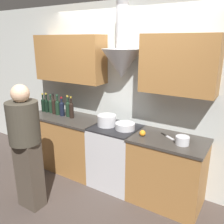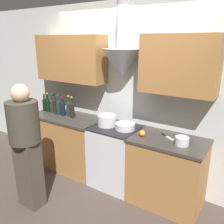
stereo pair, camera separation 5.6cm
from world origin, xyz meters
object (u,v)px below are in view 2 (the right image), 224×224
object	(u,v)px
wine_bottle_1	(48,105)
wine_bottle_6	(69,108)
saucepan	(182,141)
orange_fruit	(142,133)
wine_bottle_2	(52,105)
stock_pot	(107,120)
stove_range	(116,156)
mixing_bowl	(125,126)
wine_bottle_7	(72,109)
wine_bottle_3	(55,105)
wine_bottle_5	(63,108)
wine_bottle_0	(45,104)
wine_bottle_4	(59,106)
person_foreground_left	(26,143)

from	to	relation	value
wine_bottle_1	wine_bottle_6	size ratio (longest dim) A/B	0.96
saucepan	orange_fruit	bearing A→B (deg)	-177.72
wine_bottle_2	stock_pot	xyz separation A→B (m)	(1.13, -0.02, -0.05)
wine_bottle_1	saucepan	world-z (taller)	wine_bottle_1
stove_range	mixing_bowl	world-z (taller)	mixing_bowl
wine_bottle_2	wine_bottle_6	world-z (taller)	wine_bottle_6
saucepan	wine_bottle_7	bearing A→B (deg)	178.08
wine_bottle_3	wine_bottle_5	xyz separation A→B (m)	(0.18, -0.00, -0.01)
wine_bottle_7	wine_bottle_0	bearing A→B (deg)	178.18
stove_range	wine_bottle_7	distance (m)	1.00
wine_bottle_0	wine_bottle_5	size ratio (longest dim) A/B	1.01
wine_bottle_3	orange_fruit	bearing A→B (deg)	-2.90
wine_bottle_3	stock_pot	xyz separation A→B (m)	(1.04, -0.00, -0.06)
stock_pot	mixing_bowl	world-z (taller)	stock_pot
wine_bottle_4	wine_bottle_7	size ratio (longest dim) A/B	0.98
saucepan	wine_bottle_4	bearing A→B (deg)	178.21
wine_bottle_3	stock_pot	distance (m)	1.04
stove_range	wine_bottle_5	bearing A→B (deg)	-179.26
wine_bottle_6	orange_fruit	world-z (taller)	wine_bottle_6
wine_bottle_0	wine_bottle_6	xyz separation A→B (m)	(0.56, 0.01, 0.01)
wine_bottle_1	person_foreground_left	size ratio (longest dim) A/B	0.21
wine_bottle_5	saucepan	world-z (taller)	wine_bottle_5
wine_bottle_3	wine_bottle_6	xyz separation A→B (m)	(0.29, 0.02, -0.00)
stove_range	wine_bottle_4	bearing A→B (deg)	-179.60
wine_bottle_3	wine_bottle_5	bearing A→B (deg)	-1.30
wine_bottle_1	wine_bottle_6	world-z (taller)	wine_bottle_6
orange_fruit	saucepan	distance (m)	0.50
wine_bottle_2	wine_bottle_4	size ratio (longest dim) A/B	0.94
wine_bottle_4	saucepan	xyz separation A→B (m)	(2.06, -0.06, -0.09)
wine_bottle_1	stock_pot	bearing A→B (deg)	-0.63
stove_range	saucepan	world-z (taller)	saucepan
wine_bottle_5	orange_fruit	distance (m)	1.47
mixing_bowl	person_foreground_left	world-z (taller)	person_foreground_left
wine_bottle_4	mixing_bowl	distance (m)	1.26
wine_bottle_6	stock_pot	bearing A→B (deg)	-1.80
orange_fruit	person_foreground_left	distance (m)	1.45
wine_bottle_2	saucepan	world-z (taller)	wine_bottle_2
wine_bottle_3	wine_bottle_5	world-z (taller)	wine_bottle_3
wine_bottle_7	saucepan	size ratio (longest dim) A/B	2.13
wine_bottle_2	person_foreground_left	distance (m)	1.20
wine_bottle_1	wine_bottle_4	distance (m)	0.26
mixing_bowl	person_foreground_left	size ratio (longest dim) A/B	0.17
wine_bottle_6	wine_bottle_7	xyz separation A→B (m)	(0.10, -0.03, 0.00)
stock_pot	person_foreground_left	bearing A→B (deg)	-117.50
wine_bottle_2	person_foreground_left	xyz separation A→B (m)	(0.62, -1.02, -0.15)
wine_bottle_7	person_foreground_left	size ratio (longest dim) A/B	0.21
wine_bottle_3	wine_bottle_4	bearing A→B (deg)	0.88
orange_fruit	person_foreground_left	xyz separation A→B (m)	(-1.12, -0.91, -0.06)
stove_range	wine_bottle_7	size ratio (longest dim) A/B	2.62
wine_bottle_4	wine_bottle_0	bearing A→B (deg)	177.52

